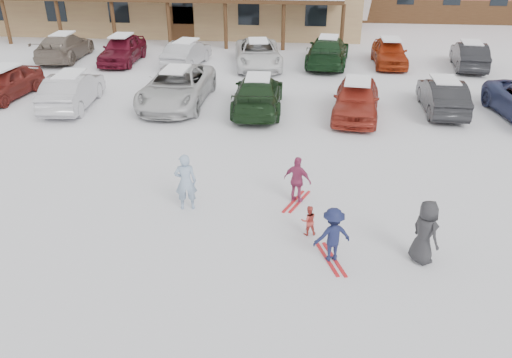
# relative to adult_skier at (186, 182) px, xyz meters

# --- Properties ---
(ground) EXTENTS (160.00, 160.00, 0.00)m
(ground) POSITION_rel_adult_skier_xyz_m (1.63, -0.98, -0.82)
(ground) COLOR white
(ground) RESTS_ON ground
(adult_skier) EXTENTS (0.67, 0.51, 1.64)m
(adult_skier) POSITION_rel_adult_skier_xyz_m (0.00, 0.00, 0.00)
(adult_skier) COLOR #8CA5C2
(adult_skier) RESTS_ON ground
(toddler_red) EXTENTS (0.46, 0.40, 0.82)m
(toddler_red) POSITION_rel_adult_skier_xyz_m (3.37, -0.99, -0.41)
(toddler_red) COLOR #CB453B
(toddler_red) RESTS_ON ground
(child_navy) EXTENTS (1.02, 0.79, 1.39)m
(child_navy) POSITION_rel_adult_skier_xyz_m (3.92, -2.03, -0.13)
(child_navy) COLOR #171C42
(child_navy) RESTS_ON ground
(skis_child_navy) EXTENTS (0.67, 1.38, 0.03)m
(skis_child_navy) POSITION_rel_adult_skier_xyz_m (3.92, -2.03, -0.81)
(skis_child_navy) COLOR red
(skis_child_navy) RESTS_ON ground
(child_magenta) EXTENTS (0.89, 0.63, 1.40)m
(child_magenta) POSITION_rel_adult_skier_xyz_m (3.04, 0.65, -0.12)
(child_magenta) COLOR #A0345E
(child_magenta) RESTS_ON ground
(skis_child_magenta) EXTENTS (0.72, 1.37, 0.03)m
(skis_child_magenta) POSITION_rel_adult_skier_xyz_m (3.04, 0.65, -0.81)
(skis_child_magenta) COLOR red
(skis_child_magenta) RESTS_ON ground
(bystander_dark) EXTENTS (0.82, 0.93, 1.59)m
(bystander_dark) POSITION_rel_adult_skier_xyz_m (6.03, -1.84, -0.03)
(bystander_dark) COLOR #28282B
(bystander_dark) RESTS_ON ground
(parked_car_0) EXTENTS (1.99, 4.24, 1.40)m
(parked_car_0) POSITION_rel_adult_skier_xyz_m (-10.33, 8.92, -0.12)
(parked_car_0) COLOR maroon
(parked_car_0) RESTS_ON ground
(parked_car_1) EXTENTS (1.97, 4.59, 1.47)m
(parked_car_1) POSITION_rel_adult_skier_xyz_m (-6.79, 8.01, -0.09)
(parked_car_1) COLOR #AFADB2
(parked_car_1) RESTS_ON ground
(parked_car_2) EXTENTS (2.66, 5.63, 1.56)m
(parked_car_2) POSITION_rel_adult_skier_xyz_m (-2.42, 8.86, -0.04)
(parked_car_2) COLOR silver
(parked_car_2) RESTS_ON ground
(parked_car_3) EXTENTS (2.16, 5.02, 1.44)m
(parked_car_3) POSITION_rel_adult_skier_xyz_m (1.18, 8.36, -0.10)
(parked_car_3) COLOR #193018
(parked_car_3) RESTS_ON ground
(parked_car_4) EXTENTS (2.32, 4.64, 1.52)m
(parked_car_4) POSITION_rel_adult_skier_xyz_m (5.23, 7.99, -0.06)
(parked_car_4) COLOR #9D2E20
(parked_car_4) RESTS_ON ground
(parked_car_5) EXTENTS (1.58, 4.24, 1.38)m
(parked_car_5) POSITION_rel_adult_skier_xyz_m (8.86, 8.98, -0.13)
(parked_car_5) COLOR black
(parked_car_5) RESTS_ON ground
(parked_car_7) EXTENTS (2.37, 5.20, 1.48)m
(parked_car_7) POSITION_rel_adult_skier_xyz_m (-10.86, 16.13, -0.08)
(parked_car_7) COLOR #7B6C5E
(parked_car_7) RESTS_ON ground
(parked_car_8) EXTENTS (1.87, 4.53, 1.53)m
(parked_car_8) POSITION_rel_adult_skier_xyz_m (-7.26, 15.74, -0.05)
(parked_car_8) COLOR maroon
(parked_car_8) RESTS_ON ground
(parked_car_9) EXTENTS (2.05, 4.39, 1.39)m
(parked_car_9) POSITION_rel_adult_skier_xyz_m (-3.46, 15.34, -0.12)
(parked_car_9) COLOR #9F9FA3
(parked_car_9) RESTS_ON ground
(parked_car_10) EXTENTS (3.19, 5.53, 1.45)m
(parked_car_10) POSITION_rel_adult_skier_xyz_m (0.48, 15.54, -0.10)
(parked_car_10) COLOR white
(parked_car_10) RESTS_ON ground
(parked_car_11) EXTENTS (2.72, 5.54, 1.55)m
(parked_car_11) POSITION_rel_adult_skier_xyz_m (4.31, 16.35, -0.05)
(parked_car_11) COLOR #153319
(parked_car_11) RESTS_ON ground
(parked_car_12) EXTENTS (1.74, 4.28, 1.46)m
(parked_car_12) POSITION_rel_adult_skier_xyz_m (7.72, 16.64, -0.09)
(parked_car_12) COLOR #A42F11
(parked_car_12) RESTS_ON ground
(parked_car_13) EXTENTS (1.99, 4.44, 1.41)m
(parked_car_13) POSITION_rel_adult_skier_xyz_m (11.95, 16.38, -0.11)
(parked_car_13) COLOR black
(parked_car_13) RESTS_ON ground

